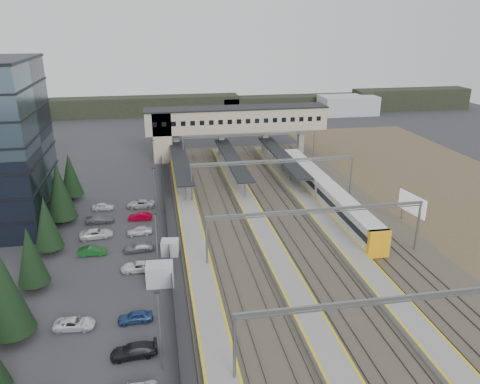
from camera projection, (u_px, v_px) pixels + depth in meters
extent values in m
plane|color=#2B2B2D|center=(215.00, 240.00, 65.95)|extent=(220.00, 220.00, 0.00)
cylinder|color=black|center=(15.00, 333.00, 45.42)|extent=(0.44, 0.44, 1.20)
cone|color=black|center=(7.00, 293.00, 43.86)|extent=(4.26, 4.26, 8.20)
cylinder|color=black|center=(35.00, 285.00, 53.72)|extent=(0.44, 0.44, 1.20)
cone|color=black|center=(30.00, 255.00, 52.41)|extent=(3.54, 3.54, 6.80)
cylinder|color=black|center=(51.00, 249.00, 62.03)|extent=(0.44, 0.44, 1.20)
cone|color=black|center=(46.00, 222.00, 60.68)|extent=(3.64, 3.64, 7.00)
cylinder|color=black|center=(63.00, 220.00, 71.26)|extent=(0.44, 0.44, 1.20)
cone|color=black|center=(59.00, 191.00, 69.64)|extent=(4.42, 4.42, 8.50)
cylinder|color=black|center=(73.00, 197.00, 80.48)|extent=(0.44, 0.44, 1.20)
cone|color=black|center=(70.00, 175.00, 79.10)|extent=(3.74, 3.74, 7.20)
imported|color=silver|center=(75.00, 324.00, 46.91)|extent=(4.21, 2.23, 1.13)
imported|color=#17511E|center=(92.00, 251.00, 61.57)|extent=(3.68, 1.31, 1.21)
imported|color=silver|center=(96.00, 234.00, 66.45)|extent=(4.79, 2.58, 1.28)
imported|color=#575C5F|center=(100.00, 219.00, 71.35)|extent=(4.32, 1.78, 1.25)
imported|color=silver|center=(103.00, 206.00, 76.25)|extent=(3.58, 1.72, 1.18)
imported|color=black|center=(134.00, 350.00, 43.01)|extent=(4.40, 2.01, 1.25)
imported|color=navy|center=(135.00, 317.00, 47.91)|extent=(3.59, 1.55, 1.21)
imported|color=white|center=(138.00, 267.00, 57.70)|extent=(4.27, 2.10, 1.17)
imported|color=slate|center=(139.00, 247.00, 62.59)|extent=(4.18, 1.92, 1.18)
imported|color=silver|center=(139.00, 231.00, 67.47)|extent=(3.69, 1.72, 1.22)
imported|color=#97001A|center=(140.00, 216.00, 72.37)|extent=(3.71, 1.59, 1.19)
imported|color=#B6B5B9|center=(141.00, 204.00, 77.24)|extent=(4.78, 2.57, 1.28)
cylinder|color=slate|center=(160.00, 332.00, 40.14)|extent=(0.16, 0.16, 8.00)
cube|color=black|center=(157.00, 292.00, 38.76)|extent=(0.50, 0.25, 0.15)
cylinder|color=slate|center=(157.00, 244.00, 55.83)|extent=(0.16, 0.16, 8.00)
cube|color=black|center=(155.00, 214.00, 54.44)|extent=(0.50, 0.25, 0.15)
cylinder|color=slate|center=(155.00, 193.00, 72.44)|extent=(0.16, 0.16, 8.00)
cube|color=black|center=(153.00, 168.00, 71.05)|extent=(0.50, 0.25, 0.15)
cylinder|color=slate|center=(154.00, 161.00, 89.05)|extent=(0.16, 0.16, 8.00)
cube|color=black|center=(152.00, 140.00, 87.66)|extent=(0.50, 0.25, 0.15)
cube|color=#26282B|center=(167.00, 223.00, 69.12)|extent=(0.08, 90.00, 2.00)
cube|color=#AAAEB1|center=(160.00, 274.00, 54.58)|extent=(3.24, 2.45, 2.61)
cube|color=#AAAEB1|center=(170.00, 247.00, 61.59)|extent=(2.47, 2.15, 2.05)
cube|color=#37322B|center=(287.00, 219.00, 72.55)|extent=(34.00, 90.00, 0.20)
cube|color=#59544C|center=(206.00, 224.00, 70.34)|extent=(0.08, 90.00, 0.14)
cube|color=#59544C|center=(215.00, 224.00, 70.59)|extent=(0.08, 90.00, 0.14)
cube|color=#59544C|center=(232.00, 222.00, 71.02)|extent=(0.08, 90.00, 0.14)
cube|color=#59544C|center=(241.00, 222.00, 71.26)|extent=(0.08, 90.00, 0.14)
cube|color=#59544C|center=(270.00, 220.00, 72.03)|extent=(0.08, 90.00, 0.14)
cube|color=#59544C|center=(279.00, 219.00, 72.27)|extent=(0.08, 90.00, 0.14)
cube|color=#59544C|center=(295.00, 218.00, 72.71)|extent=(0.08, 90.00, 0.14)
cube|color=#59544C|center=(304.00, 217.00, 72.95)|extent=(0.08, 90.00, 0.14)
cube|color=#59544C|center=(332.00, 215.00, 73.72)|extent=(0.08, 90.00, 0.14)
cube|color=#59544C|center=(341.00, 214.00, 73.96)|extent=(0.08, 90.00, 0.14)
cube|color=#59544C|center=(356.00, 213.00, 74.39)|extent=(0.08, 90.00, 0.14)
cube|color=#59544C|center=(364.00, 213.00, 74.64)|extent=(0.08, 90.00, 0.14)
cube|color=gray|center=(191.00, 224.00, 69.90)|extent=(3.20, 82.00, 0.90)
cube|color=gold|center=(181.00, 222.00, 69.50)|extent=(0.25, 82.00, 0.02)
cube|color=gold|center=(200.00, 221.00, 69.99)|extent=(0.25, 82.00, 0.02)
cube|color=gray|center=(256.00, 220.00, 71.59)|extent=(3.20, 82.00, 0.90)
cube|color=gold|center=(247.00, 218.00, 71.18)|extent=(0.25, 82.00, 0.02)
cube|color=gold|center=(265.00, 216.00, 71.67)|extent=(0.25, 82.00, 0.02)
cube|color=gray|center=(318.00, 215.00, 73.28)|extent=(3.20, 82.00, 0.90)
cube|color=gold|center=(310.00, 213.00, 72.87)|extent=(0.25, 82.00, 0.02)
cube|color=gold|center=(327.00, 212.00, 73.36)|extent=(0.25, 82.00, 0.02)
cube|color=black|center=(180.00, 161.00, 88.97)|extent=(3.00, 30.00, 0.25)
cube|color=slate|center=(181.00, 161.00, 89.02)|extent=(3.10, 30.00, 0.12)
cylinder|color=slate|center=(186.00, 192.00, 77.53)|extent=(0.20, 0.20, 3.10)
cylinder|color=slate|center=(183.00, 179.00, 83.53)|extent=(0.20, 0.20, 3.10)
cylinder|color=slate|center=(181.00, 169.00, 89.53)|extent=(0.20, 0.20, 3.10)
cylinder|color=slate|center=(179.00, 159.00, 95.52)|extent=(0.20, 0.20, 3.10)
cylinder|color=slate|center=(177.00, 151.00, 101.52)|extent=(0.20, 0.20, 3.10)
cube|color=black|center=(232.00, 158.00, 90.66)|extent=(3.00, 30.00, 0.25)
cube|color=slate|center=(232.00, 159.00, 90.71)|extent=(3.10, 30.00, 0.12)
cylinder|color=slate|center=(245.00, 188.00, 79.22)|extent=(0.20, 0.20, 3.10)
cylinder|color=slate|center=(238.00, 176.00, 85.22)|extent=(0.20, 0.20, 3.10)
cylinder|color=slate|center=(232.00, 166.00, 91.21)|extent=(0.20, 0.20, 3.10)
cylinder|color=slate|center=(227.00, 157.00, 97.21)|extent=(0.20, 0.20, 3.10)
cylinder|color=slate|center=(223.00, 149.00, 103.21)|extent=(0.20, 0.20, 3.10)
cube|color=black|center=(282.00, 156.00, 92.35)|extent=(3.00, 30.00, 0.25)
cube|color=slate|center=(282.00, 156.00, 92.40)|extent=(3.10, 30.00, 0.12)
cylinder|color=slate|center=(302.00, 185.00, 80.90)|extent=(0.20, 0.20, 3.10)
cylinder|color=slate|center=(291.00, 173.00, 86.90)|extent=(0.20, 0.20, 3.10)
cylinder|color=slate|center=(282.00, 163.00, 92.90)|extent=(0.20, 0.20, 3.10)
cylinder|color=slate|center=(274.00, 155.00, 98.90)|extent=(0.20, 0.20, 3.10)
cylinder|color=slate|center=(267.00, 147.00, 104.90)|extent=(0.20, 0.20, 3.10)
cube|color=#BAB293|center=(237.00, 119.00, 103.53)|extent=(40.00, 6.00, 5.00)
cube|color=black|center=(237.00, 108.00, 102.65)|extent=(40.40, 6.40, 0.30)
cube|color=#BAB293|center=(162.00, 136.00, 101.79)|extent=(4.00, 6.00, 11.00)
cube|color=black|center=(154.00, 125.00, 97.67)|extent=(1.00, 0.06, 1.00)
cube|color=black|center=(164.00, 124.00, 98.01)|extent=(1.00, 0.06, 1.00)
cube|color=black|center=(174.00, 124.00, 98.35)|extent=(1.00, 0.06, 1.00)
cube|color=black|center=(183.00, 124.00, 98.69)|extent=(1.00, 0.06, 1.00)
cube|color=black|center=(193.00, 123.00, 99.02)|extent=(1.00, 0.06, 1.00)
cube|color=black|center=(202.00, 123.00, 99.36)|extent=(1.00, 0.06, 1.00)
cube|color=black|center=(211.00, 123.00, 99.70)|extent=(1.00, 0.06, 1.00)
cube|color=black|center=(221.00, 122.00, 100.04)|extent=(1.00, 0.06, 1.00)
cube|color=black|center=(230.00, 122.00, 100.37)|extent=(1.00, 0.06, 1.00)
cube|color=black|center=(239.00, 122.00, 100.71)|extent=(1.00, 0.06, 1.00)
cube|color=black|center=(248.00, 121.00, 101.05)|extent=(1.00, 0.06, 1.00)
cube|color=black|center=(257.00, 121.00, 101.39)|extent=(1.00, 0.06, 1.00)
cube|color=black|center=(266.00, 121.00, 101.72)|extent=(1.00, 0.06, 1.00)
cube|color=black|center=(275.00, 120.00, 102.06)|extent=(1.00, 0.06, 1.00)
cube|color=black|center=(284.00, 120.00, 102.40)|extent=(1.00, 0.06, 1.00)
cube|color=black|center=(293.00, 120.00, 102.74)|extent=(1.00, 0.06, 1.00)
cube|color=black|center=(301.00, 119.00, 103.07)|extent=(1.00, 0.06, 1.00)
cube|color=black|center=(310.00, 119.00, 103.41)|extent=(1.00, 0.06, 1.00)
cube|color=black|center=(319.00, 119.00, 103.75)|extent=(1.00, 0.06, 1.00)
cube|color=gray|center=(170.00, 146.00, 102.91)|extent=(1.20, 1.60, 6.00)
cube|color=gray|center=(176.00, 146.00, 103.16)|extent=(1.20, 1.60, 6.00)
cube|color=gray|center=(221.00, 144.00, 104.85)|extent=(1.20, 1.60, 6.00)
cube|color=gray|center=(265.00, 142.00, 106.53)|extent=(1.20, 1.60, 6.00)
cube|color=gray|center=(300.00, 140.00, 107.97)|extent=(1.20, 1.60, 6.00)
cylinder|color=slate|center=(234.00, 352.00, 38.56)|extent=(0.28, 0.28, 7.00)
cube|color=slate|center=(396.00, 298.00, 39.71)|extent=(28.40, 0.25, 0.35)
cube|color=slate|center=(396.00, 302.00, 39.85)|extent=(28.40, 0.12, 0.12)
cylinder|color=slate|center=(207.00, 244.00, 57.02)|extent=(0.28, 0.28, 7.00)
cylinder|color=slate|center=(417.00, 227.00, 61.74)|extent=(0.28, 0.28, 7.00)
cube|color=slate|center=(318.00, 210.00, 58.17)|extent=(28.40, 0.25, 0.35)
cube|color=slate|center=(318.00, 213.00, 58.30)|extent=(28.40, 0.12, 0.12)
cylinder|color=slate|center=(192.00, 185.00, 77.32)|extent=(0.28, 0.28, 7.00)
cylinder|color=slate|center=(351.00, 176.00, 82.04)|extent=(0.28, 0.28, 7.00)
cube|color=slate|center=(274.00, 161.00, 78.47)|extent=(28.40, 0.25, 0.35)
cube|color=slate|center=(274.00, 163.00, 78.61)|extent=(28.40, 0.12, 0.12)
cylinder|color=slate|center=(183.00, 153.00, 95.77)|extent=(0.28, 0.28, 7.00)
cylinder|color=slate|center=(314.00, 147.00, 100.50)|extent=(0.28, 0.28, 7.00)
cube|color=slate|center=(250.00, 134.00, 96.92)|extent=(28.40, 0.25, 0.35)
cube|color=slate|center=(250.00, 136.00, 97.06)|extent=(28.40, 0.12, 0.12)
cube|color=silver|center=(348.00, 214.00, 69.19)|extent=(2.89, 20.02, 3.71)
cube|color=black|center=(348.00, 212.00, 69.05)|extent=(2.95, 19.42, 0.93)
cube|color=slate|center=(347.00, 224.00, 69.75)|extent=(2.47, 18.62, 0.52)
cube|color=silver|center=(305.00, 172.00, 88.22)|extent=(2.89, 20.02, 3.71)
cube|color=black|center=(305.00, 170.00, 88.08)|extent=(2.95, 19.42, 0.93)
cube|color=slate|center=(305.00, 180.00, 88.77)|extent=(2.47, 18.62, 0.52)
cube|color=#F1A212|center=(378.00, 244.00, 60.05)|extent=(2.91, 0.90, 3.71)
cylinder|color=slate|center=(419.00, 222.00, 67.84)|extent=(0.20, 0.20, 3.13)
cylinder|color=slate|center=(402.00, 210.00, 72.34)|extent=(0.20, 0.20, 3.13)
cube|color=white|center=(412.00, 204.00, 69.42)|extent=(1.12, 5.82, 2.94)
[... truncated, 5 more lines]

